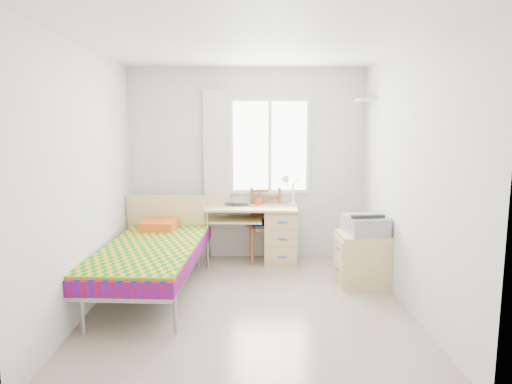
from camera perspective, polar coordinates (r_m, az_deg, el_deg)
The scene contains 17 objects.
floor at distance 4.86m, azimuth -0.89°, elevation -13.88°, with size 3.50×3.50×0.00m, color #BCAD93.
ceiling at distance 4.55m, azimuth -0.97°, elevation 17.99°, with size 3.50×3.50×0.00m, color white.
wall_back at distance 6.26m, azimuth -1.03°, elevation 3.49°, with size 3.20×3.20×0.00m, color silver.
wall_left at distance 4.79m, azimuth -20.45°, elevation 1.37°, with size 3.50×3.50×0.00m, color silver.
wall_right at distance 4.81m, azimuth 18.52°, elevation 1.50°, with size 3.50×3.50×0.00m, color silver.
window at distance 6.23m, azimuth 1.74°, elevation 5.76°, with size 1.10×0.04×1.30m.
curtain at distance 6.19m, azimuth -4.93°, elevation 4.79°, with size 0.35×0.05×1.70m, color beige.
floating_shelf at distance 6.09m, azimuth 13.41°, elevation 11.12°, with size 0.20×0.32×0.03m, color white.
bed at distance 5.19m, azimuth -12.89°, elevation -7.36°, with size 1.15×2.21×0.93m.
desk at distance 6.14m, azimuth 2.45°, elevation -5.01°, with size 1.25×0.64×0.76m.
chair at distance 6.20m, azimuth 1.32°, elevation -3.53°, with size 0.53×0.53×0.99m.
cabinet at distance 5.47m, azimuth 13.11°, elevation -8.16°, with size 0.57×0.51×0.60m.
printer at distance 5.38m, azimuth 13.47°, elevation -3.96°, with size 0.48×0.54×0.21m.
laptop at distance 6.10m, azimuth -2.47°, elevation -1.64°, with size 0.32×0.21×0.03m, color black.
pen_cup at distance 6.18m, azimuth 0.32°, elevation -1.15°, with size 0.08×0.08×0.10m, color #F05B1A.
task_lamp at distance 5.98m, azimuth 4.19°, elevation 0.60°, with size 0.23×0.33×0.42m.
book at distance 6.07m, azimuth -2.81°, elevation -3.47°, with size 0.17×0.23×0.02m, color gray.
Camera 1 is at (-0.03, -4.49, 1.86)m, focal length 32.00 mm.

